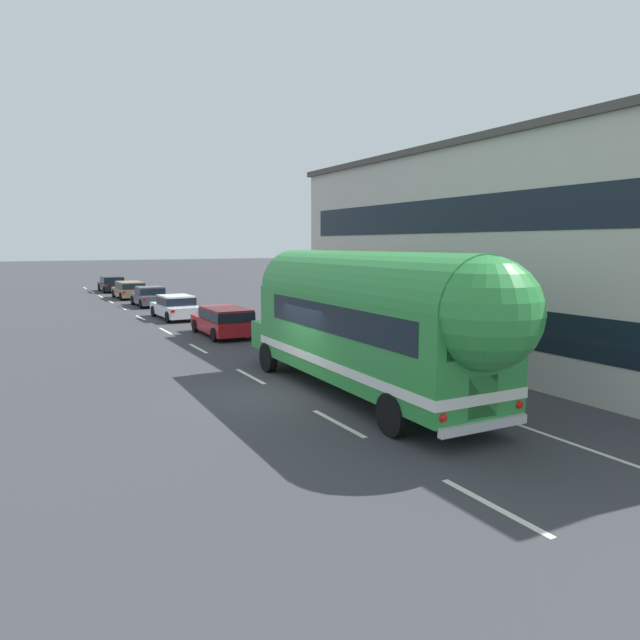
% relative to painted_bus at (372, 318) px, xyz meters
% --- Properties ---
extents(ground_plane, '(300.00, 300.00, 0.00)m').
position_rel_painted_bus_xyz_m(ground_plane, '(-1.84, 1.81, -2.30)').
color(ground_plane, '#38383D').
extents(lane_markings, '(3.87, 80.00, 0.01)m').
position_rel_painted_bus_xyz_m(lane_markings, '(0.79, 15.13, -2.30)').
color(lane_markings, silver).
rests_on(lane_markings, ground).
extents(roadside_building, '(12.08, 21.00, 7.84)m').
position_rel_painted_bus_xyz_m(roadside_building, '(10.74, 2.31, 1.62)').
color(roadside_building, beige).
rests_on(roadside_building, ground).
extents(painted_bus, '(2.84, 11.96, 4.12)m').
position_rel_painted_bus_xyz_m(painted_bus, '(0.00, 0.00, 0.00)').
color(painted_bus, '#2D8C3D').
rests_on(painted_bus, ground).
extents(car_lead, '(2.08, 4.58, 1.37)m').
position_rel_painted_bus_xyz_m(car_lead, '(0.22, 12.66, -1.52)').
color(car_lead, '#A5191E').
rests_on(car_lead, ground).
extents(car_second, '(2.06, 4.66, 1.37)m').
position_rel_painted_bus_xyz_m(car_second, '(-0.11, 20.13, -1.56)').
color(car_second, white).
rests_on(car_second, ground).
extents(car_third, '(1.98, 4.26, 1.37)m').
position_rel_painted_bus_xyz_m(car_third, '(0.10, 27.87, -1.58)').
color(car_third, '#474C51').
rests_on(car_third, ground).
extents(car_fourth, '(2.08, 4.49, 1.37)m').
position_rel_painted_bus_xyz_m(car_fourth, '(-0.10, 34.21, -1.52)').
color(car_fourth, olive).
rests_on(car_fourth, ground).
extents(car_fifth, '(2.04, 4.81, 1.37)m').
position_rel_painted_bus_xyz_m(car_fifth, '(-0.18, 42.00, -1.56)').
color(car_fifth, black).
rests_on(car_fifth, ground).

